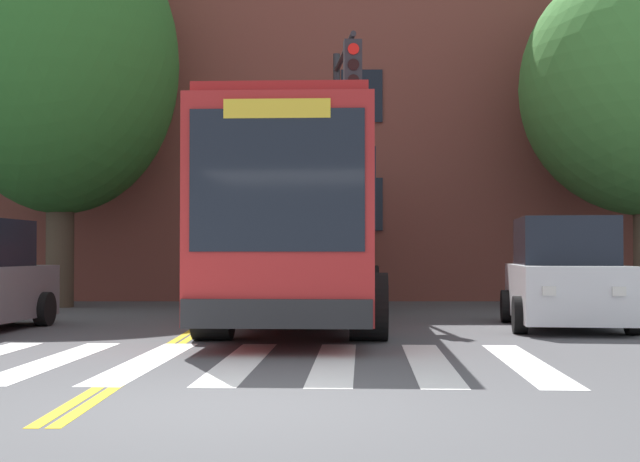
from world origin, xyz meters
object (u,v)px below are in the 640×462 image
Objects in this scene: traffic_light_overhead at (346,128)px; city_bus at (308,223)px; street_tree_curbside_small at (64,61)px; car_white_far_lane at (568,278)px; car_teal_behind_bus at (336,269)px.

city_bus is at bearing -107.94° from traffic_light_overhead.
street_tree_curbside_small is at bearing 162.92° from traffic_light_overhead.
traffic_light_overhead is at bearing -17.08° from street_tree_curbside_small.
car_white_far_lane is (4.46, -1.47, -0.99)m from city_bus.
city_bus is 4.80m from car_white_far_lane.
car_teal_behind_bus is 8.20m from traffic_light_overhead.
car_white_far_lane is at bearing -18.20° from city_bus.
traffic_light_overhead is (0.08, -7.55, 3.18)m from car_teal_behind_bus.
street_tree_curbside_small reaches higher than traffic_light_overhead.
city_bus is 3.01× the size of car_white_far_lane.
street_tree_curbside_small is (-5.89, 4.39, 4.00)m from city_bus.
car_teal_behind_bus is at bearing 86.10° from city_bus.
street_tree_curbside_small is (-10.36, 5.85, 4.99)m from car_white_far_lane.
car_white_far_lane is at bearing -71.57° from car_teal_behind_bus.
traffic_light_overhead reaches higher than car_teal_behind_bus.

